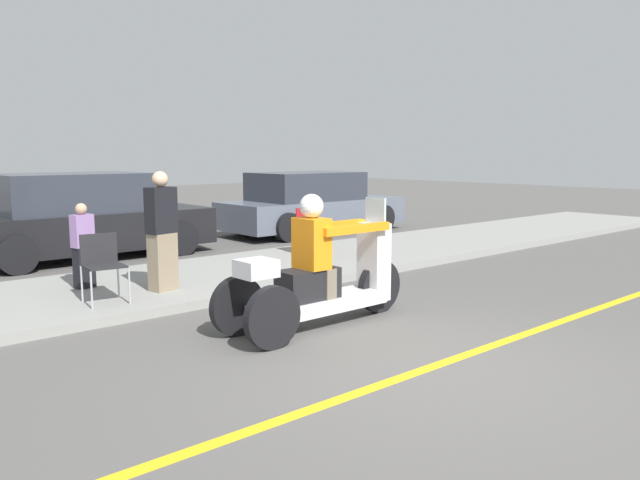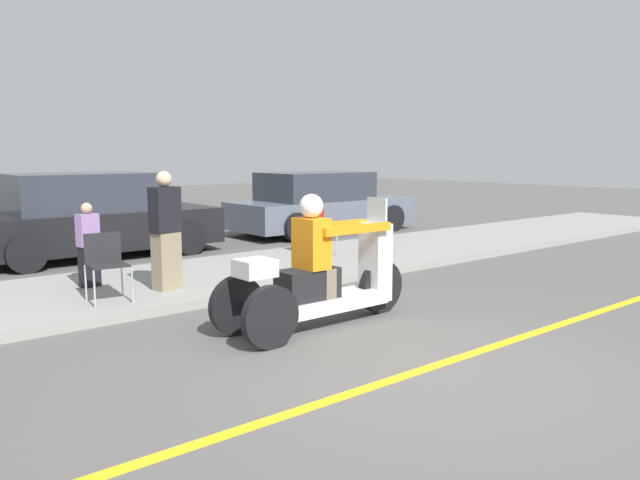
{
  "view_description": "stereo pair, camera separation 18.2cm",
  "coord_description": "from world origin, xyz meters",
  "px_view_note": "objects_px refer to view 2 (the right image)",
  "views": [
    {
      "loc": [
        -4.28,
        -3.4,
        1.91
      ],
      "look_at": [
        0.15,
        1.67,
        0.97
      ],
      "focal_mm": 35.0,
      "sensor_mm": 36.0,
      "label": 1
    },
    {
      "loc": [
        -4.14,
        -3.52,
        1.91
      ],
      "look_at": [
        0.15,
        1.67,
        0.97
      ],
      "focal_mm": 35.0,
      "sensor_mm": 36.0,
      "label": 2
    }
  ],
  "objects_px": {
    "spectator_end_of_line": "(166,233)",
    "parked_car_lot_far": "(320,204)",
    "folding_chair_curbside": "(317,226)",
    "spectator_near_curb": "(88,246)",
    "parked_car_lot_right": "(90,218)",
    "motorcycle_trike": "(320,279)",
    "folding_chair_set_back": "(106,259)"
  },
  "relations": [
    {
      "from": "spectator_end_of_line",
      "to": "parked_car_lot_far",
      "type": "relative_size",
      "value": 0.34
    },
    {
      "from": "spectator_near_curb",
      "to": "folding_chair_set_back",
      "type": "distance_m",
      "value": 0.92
    },
    {
      "from": "motorcycle_trike",
      "to": "parked_car_lot_right",
      "type": "bearing_deg",
      "value": 92.64
    },
    {
      "from": "parked_car_lot_far",
      "to": "parked_car_lot_right",
      "type": "bearing_deg",
      "value": -179.8
    },
    {
      "from": "folding_chair_curbside",
      "to": "parked_car_lot_right",
      "type": "distance_m",
      "value": 4.19
    },
    {
      "from": "spectator_end_of_line",
      "to": "parked_car_lot_far",
      "type": "xyz_separation_m",
      "value": [
        5.92,
        3.98,
        -0.18
      ]
    },
    {
      "from": "spectator_end_of_line",
      "to": "folding_chair_set_back",
      "type": "xyz_separation_m",
      "value": [
        -0.84,
        -0.09,
        -0.25
      ]
    },
    {
      "from": "motorcycle_trike",
      "to": "parked_car_lot_far",
      "type": "xyz_separation_m",
      "value": [
        5.23,
        6.31,
        0.16
      ]
    },
    {
      "from": "spectator_near_curb",
      "to": "parked_car_lot_right",
      "type": "relative_size",
      "value": 0.26
    },
    {
      "from": "motorcycle_trike",
      "to": "parked_car_lot_right",
      "type": "relative_size",
      "value": 0.56
    },
    {
      "from": "motorcycle_trike",
      "to": "parked_car_lot_far",
      "type": "height_order",
      "value": "motorcycle_trike"
    },
    {
      "from": "spectator_near_curb",
      "to": "folding_chair_set_back",
      "type": "height_order",
      "value": "spectator_near_curb"
    },
    {
      "from": "parked_car_lot_right",
      "to": "folding_chair_curbside",
      "type": "bearing_deg",
      "value": -44.82
    },
    {
      "from": "spectator_near_curb",
      "to": "folding_chair_set_back",
      "type": "relative_size",
      "value": 1.39
    },
    {
      "from": "spectator_end_of_line",
      "to": "folding_chair_curbside",
      "type": "distance_m",
      "value": 3.53
    },
    {
      "from": "spectator_near_curb",
      "to": "folding_chair_curbside",
      "type": "distance_m",
      "value": 4.11
    },
    {
      "from": "folding_chair_curbside",
      "to": "spectator_near_curb",
      "type": "bearing_deg",
      "value": -177.49
    },
    {
      "from": "parked_car_lot_right",
      "to": "parked_car_lot_far",
      "type": "height_order",
      "value": "parked_car_lot_right"
    },
    {
      "from": "folding_chair_curbside",
      "to": "parked_car_lot_far",
      "type": "distance_m",
      "value": 3.92
    },
    {
      "from": "motorcycle_trike",
      "to": "spectator_near_curb",
      "type": "distance_m",
      "value": 3.47
    },
    {
      "from": "spectator_end_of_line",
      "to": "folding_chair_curbside",
      "type": "xyz_separation_m",
      "value": [
        3.38,
        1.0,
        -0.25
      ]
    },
    {
      "from": "folding_chair_set_back",
      "to": "spectator_near_curb",
      "type": "bearing_deg",
      "value": 82.82
    },
    {
      "from": "folding_chair_set_back",
      "to": "spectator_end_of_line",
      "type": "bearing_deg",
      "value": 6.22
    },
    {
      "from": "spectator_end_of_line",
      "to": "parked_car_lot_far",
      "type": "distance_m",
      "value": 7.14
    },
    {
      "from": "motorcycle_trike",
      "to": "spectator_near_curb",
      "type": "height_order",
      "value": "motorcycle_trike"
    },
    {
      "from": "parked_car_lot_right",
      "to": "parked_car_lot_far",
      "type": "relative_size",
      "value": 0.97
    },
    {
      "from": "motorcycle_trike",
      "to": "folding_chair_set_back",
      "type": "relative_size",
      "value": 3.01
    },
    {
      "from": "motorcycle_trike",
      "to": "spectator_near_curb",
      "type": "bearing_deg",
      "value": 114.25
    },
    {
      "from": "motorcycle_trike",
      "to": "folding_chair_curbside",
      "type": "bearing_deg",
      "value": 51.2
    },
    {
      "from": "folding_chair_set_back",
      "to": "folding_chair_curbside",
      "type": "height_order",
      "value": "same"
    },
    {
      "from": "parked_car_lot_far",
      "to": "spectator_near_curb",
      "type": "bearing_deg",
      "value": -154.62
    },
    {
      "from": "spectator_end_of_line",
      "to": "folding_chair_set_back",
      "type": "height_order",
      "value": "spectator_end_of_line"
    }
  ]
}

